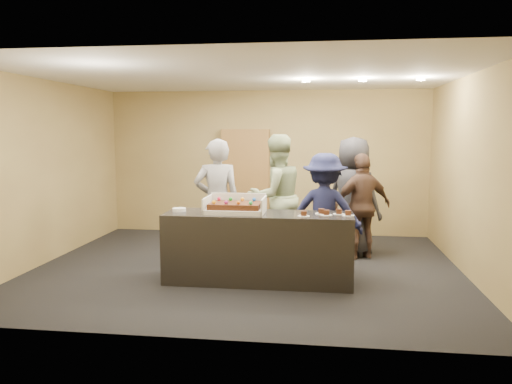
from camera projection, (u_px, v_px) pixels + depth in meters
The scene contains 17 objects.
room at pixel (247, 174), 6.98m from camera, with size 6.04×6.00×2.70m.
serving_counter at pixel (258, 248), 6.43m from camera, with size 2.40×0.70×0.90m, color black.
storage_cabinet at pixel (245, 182), 9.44m from camera, with size 0.90×0.15×1.98m, color brown.
cake_box at pixel (236, 209), 6.44m from camera, with size 0.76×0.52×0.22m.
sheet_cake at pixel (235, 205), 6.41m from camera, with size 0.65×0.45×0.12m.
plate_stack at pixel (179, 210), 6.53m from camera, with size 0.18×0.18×0.04m, color white.
slice_a at pixel (304, 214), 6.14m from camera, with size 0.15×0.15×0.07m.
slice_b at pixel (321, 212), 6.31m from camera, with size 0.15×0.15×0.07m.
slice_c at pixel (326, 213), 6.21m from camera, with size 0.15×0.15×0.07m.
slice_d at pixel (339, 213), 6.28m from camera, with size 0.15×0.15×0.07m.
slice_e at pixel (348, 214), 6.17m from camera, with size 0.15×0.15×0.07m.
person_server_grey at pixel (217, 202), 7.29m from camera, with size 0.67×0.44×1.83m, color gray.
person_sage_man at pixel (276, 197), 7.59m from camera, with size 0.92×0.72×1.90m, color #96A679.
person_navy_man at pixel (324, 212), 6.96m from camera, with size 1.06×0.61×1.64m, color #181B42.
person_brown_extra at pixel (362, 206), 7.62m from camera, with size 0.95×0.39×1.62m, color brown.
person_dark_suit at pixel (353, 196), 7.84m from camera, with size 0.91×0.59×1.86m, color #29292E.
ceiling_spotlights at pixel (362, 80), 7.10m from camera, with size 1.72×0.12×0.03m.
Camera 1 is at (1.05, -6.88, 1.94)m, focal length 35.00 mm.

